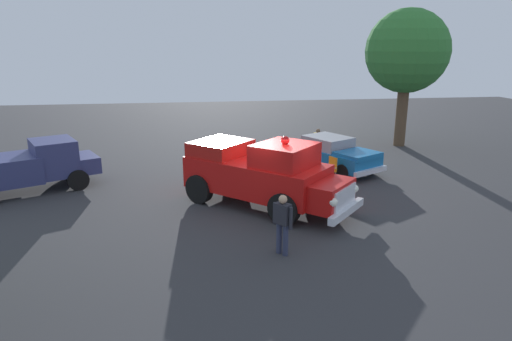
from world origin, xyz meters
name	(u,v)px	position (x,y,z in m)	size (l,w,h in m)	color
ground_plane	(279,209)	(0.00, 0.00, 0.00)	(60.00, 60.00, 0.00)	#333335
vintage_fire_truck	(262,173)	(-0.52, 0.44, 1.20)	(5.83, 5.65, 2.59)	black
classic_hot_rod	(333,153)	(3.36, 4.62, 0.75)	(3.71, 4.71, 1.46)	black
parked_pickup	(30,166)	(-8.98, 3.34, 0.99)	(5.10, 3.75, 1.90)	black
lawn_chair_near_truck	(318,142)	(3.54, 7.77, 0.59)	(0.55, 0.54, 1.02)	#B7BABF
lawn_chair_by_car	(330,168)	(2.71, 2.87, 0.59)	(0.65, 0.65, 1.02)	#B7BABF
lawn_chair_spare	(236,166)	(-1.07, 3.71, 0.59)	(0.64, 0.64, 1.02)	#B7BABF
spectator_seated	(318,140)	(3.53, 7.64, 0.70)	(0.42, 0.57, 1.29)	#383842
spectator_standing	(283,221)	(-0.55, -3.31, 0.96)	(0.49, 0.56, 1.68)	#2D334C
oak_tree_right	(407,52)	(8.56, 8.90, 5.05)	(4.38, 4.38, 7.29)	brown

